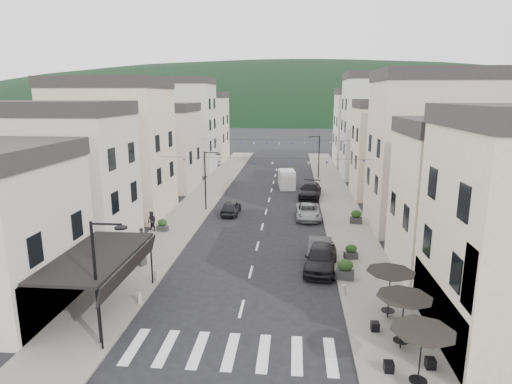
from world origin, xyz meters
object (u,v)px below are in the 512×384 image
Objects in this scene: parked_car_d at (310,191)px; pedestrian_b at (152,221)px; parked_car_b at (320,251)px; pedestrian_a at (142,240)px; parked_car_e at (231,207)px; parked_car_a at (321,258)px; delivery_van at (287,179)px; parked_car_c at (308,211)px.

pedestrian_b reaches higher than parked_car_d.
pedestrian_a reaches higher than parked_car_b.
pedestrian_b reaches higher than parked_car_e.
parked_car_d is 1.41× the size of parked_car_e.
parked_car_a is 1.06× the size of parked_car_b.
parked_car_d is (0.00, 19.27, 0.05)m from parked_car_b.
pedestrian_b is at bearing 161.57° from parked_car_a.
parked_car_d is at bearing 33.70° from pedestrian_a.
pedestrian_a is at bearing -118.52° from delivery_van.
pedestrian_b reaches higher than parked_car_a.
delivery_van is 2.74× the size of pedestrian_a.
parked_car_e is (-7.96, 11.55, -0.08)m from parked_car_b.
parked_car_c is 0.86× the size of parked_car_d.
delivery_van reaches higher than parked_car_e.
parked_car_b is 0.82× the size of parked_car_d.
pedestrian_b is (-13.80, 6.80, 0.12)m from parked_car_a.
parked_car_d is at bearing 97.80° from parked_car_a.
parked_car_b is 12.97m from pedestrian_a.
parked_car_c is at bearing -86.99° from parked_car_d.
delivery_van reaches higher than pedestrian_b.
delivery_van is (5.17, 13.21, 0.42)m from parked_car_e.
parked_car_a is 2.93× the size of pedestrian_b.
parked_car_c is 1.01× the size of delivery_van.
parked_car_e is 2.27× the size of pedestrian_a.
parked_car_a is 2.80× the size of pedestrian_a.
parked_car_a is at bearing -83.62° from parked_car_d.
parked_car_c is at bearing 17.68° from pedestrian_a.
pedestrian_a is at bearing -53.23° from pedestrian_b.
parked_car_a reaches higher than parked_car_c.
parked_car_a is at bearing 122.70° from parked_car_e.
parked_car_b is 14.80m from pedestrian_b.
delivery_van is 2.87× the size of pedestrian_b.
parked_car_b reaches higher than parked_car_c.
parked_car_c is (-0.50, 12.23, -0.17)m from parked_car_a.
parked_car_d is (0.50, 8.51, 0.14)m from parked_car_c.
pedestrian_b is (-5.84, -6.21, 0.28)m from parked_car_e.
parked_car_a is 15.38m from pedestrian_b.
parked_car_c is 14.19m from delivery_van.
delivery_van is at bearing 97.96° from parked_car_c.
parked_car_a is at bearing -30.60° from pedestrian_a.
parked_car_e is (-7.46, 0.78, 0.01)m from parked_car_c.
pedestrian_b is at bearing -159.13° from parked_car_c.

